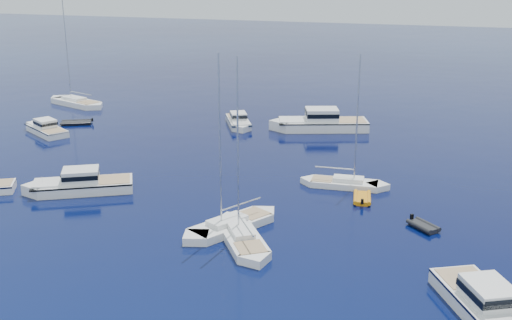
% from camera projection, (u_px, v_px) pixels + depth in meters
% --- Properties ---
extents(ground, '(400.00, 400.00, 0.00)m').
position_uv_depth(ground, '(151.00, 305.00, 38.22)').
color(ground, '#071849').
rests_on(ground, ground).
extents(motor_cruiser_right, '(7.87, 10.93, 2.79)m').
position_uv_depth(motor_cruiser_right, '(488.00, 318.00, 36.76)').
color(motor_cruiser_right, silver).
rests_on(motor_cruiser_right, ground).
extents(motor_cruiser_centre, '(11.01, 8.16, 2.83)m').
position_uv_depth(motor_cruiser_centre, '(80.00, 192.00, 57.39)').
color(motor_cruiser_centre, silver).
rests_on(motor_cruiser_centre, ground).
extents(motor_cruiser_far_l, '(9.06, 6.88, 2.34)m').
position_uv_depth(motor_cruiser_far_l, '(46.00, 133.00, 77.50)').
color(motor_cruiser_far_l, white).
rests_on(motor_cruiser_far_l, ground).
extents(motor_cruiser_distant, '(14.12, 8.40, 3.55)m').
position_uv_depth(motor_cruiser_distant, '(319.00, 130.00, 79.14)').
color(motor_cruiser_distant, white).
rests_on(motor_cruiser_distant, ground).
extents(motor_cruiser_horizon, '(6.30, 8.79, 2.24)m').
position_uv_depth(motor_cruiser_horizon, '(239.00, 126.00, 81.08)').
color(motor_cruiser_horizon, white).
rests_on(motor_cruiser_horizon, ground).
extents(sailboat_fore, '(7.11, 10.02, 14.71)m').
position_uv_depth(sailboat_fore, '(231.00, 229.00, 49.24)').
color(sailboat_fore, silver).
rests_on(sailboat_fore, ground).
extents(sailboat_mid_r, '(7.76, 9.61, 14.57)m').
position_uv_depth(sailboat_mid_r, '(242.00, 242.00, 46.89)').
color(sailboat_mid_r, white).
rests_on(sailboat_mid_r, ground).
extents(sailboat_centre, '(9.08, 2.99, 13.13)m').
position_uv_depth(sailboat_centre, '(344.00, 187.00, 58.70)').
color(sailboat_centre, white).
rests_on(sailboat_centre, ground).
extents(sailboat_far_l, '(12.37, 6.93, 17.66)m').
position_uv_depth(sailboat_far_l, '(77.00, 105.00, 93.11)').
color(sailboat_far_l, white).
rests_on(sailboat_far_l, ground).
extents(tender_yellow, '(2.34, 3.56, 0.95)m').
position_uv_depth(tender_yellow, '(362.00, 200.00, 55.28)').
color(tender_yellow, orange).
rests_on(tender_yellow, ground).
extents(tender_grey_near, '(3.10, 3.05, 0.95)m').
position_uv_depth(tender_grey_near, '(423.00, 229.00, 49.32)').
color(tender_grey_near, black).
rests_on(tender_grey_near, ground).
extents(tender_grey_far, '(4.76, 3.94, 0.95)m').
position_uv_depth(tender_grey_far, '(77.00, 124.00, 81.90)').
color(tender_grey_far, black).
rests_on(tender_grey_far, ground).
extents(kayak_orange, '(3.31, 2.09, 0.30)m').
position_uv_depth(kayak_orange, '(33.00, 191.00, 57.52)').
color(kayak_orange, '#E9420A').
rests_on(kayak_orange, ground).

